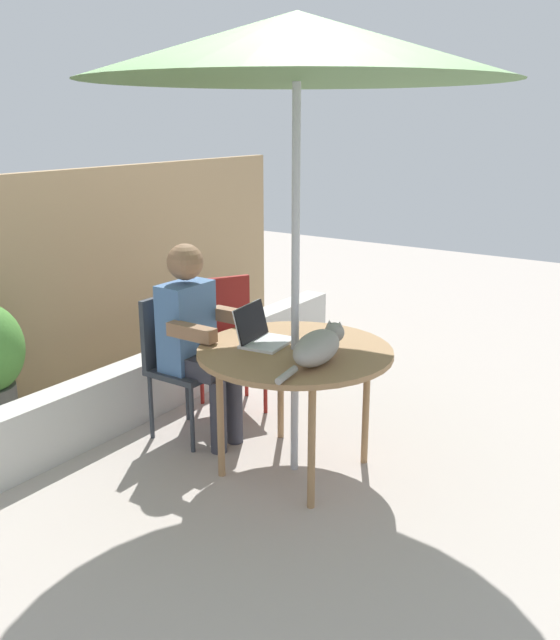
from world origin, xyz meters
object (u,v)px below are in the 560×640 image
(chair_empty, at_px, (228,332))
(person_seated, at_px, (196,332))
(patio_table, at_px, (295,359))
(laptop, at_px, (259,332))
(cat, at_px, (319,347))
(chair_occupied, at_px, (177,354))
(patio_umbrella, at_px, (297,47))

(chair_empty, bearing_deg, person_seated, -161.44)
(patio_table, distance_m, laptop, 0.26)
(patio_table, xyz_separation_m, cat, (-0.11, -0.22, 0.14))
(person_seated, xyz_separation_m, cat, (-0.11, -0.94, 0.11))
(chair_occupied, height_order, cat, cat)
(patio_umbrella, height_order, person_seated, patio_umbrella)
(patio_umbrella, relative_size, person_seated, 1.98)
(person_seated, xyz_separation_m, laptop, (-0.02, -0.49, 0.09))
(patio_table, relative_size, laptop, 3.31)
(chair_occupied, relative_size, chair_empty, 1.00)
(patio_table, relative_size, person_seated, 0.87)
(laptop, height_order, cat, laptop)
(patio_umbrella, bearing_deg, laptop, 95.53)
(patio_table, distance_m, patio_umbrella, 1.61)
(patio_umbrella, relative_size, chair_empty, 2.73)
(chair_occupied, relative_size, laptop, 2.75)
(cat, bearing_deg, chair_occupied, 84.46)
(patio_table, xyz_separation_m, laptop, (-0.02, 0.23, 0.12))
(patio_umbrella, relative_size, laptop, 7.49)
(chair_occupied, bearing_deg, laptop, -91.93)
(chair_empty, distance_m, person_seated, 0.59)
(chair_occupied, bearing_deg, cat, -95.54)
(laptop, bearing_deg, patio_umbrella, -84.47)
(patio_umbrella, height_order, chair_empty, patio_umbrella)
(patio_umbrella, bearing_deg, person_seated, 90.00)
(chair_empty, bearing_deg, patio_table, -120.61)
(chair_occupied, relative_size, person_seated, 0.73)
(chair_empty, relative_size, laptop, 2.75)
(cat, bearing_deg, chair_empty, 60.20)
(chair_empty, height_order, cat, cat)
(patio_umbrella, xyz_separation_m, cat, (-0.11, -0.22, -1.47))
(chair_empty, xyz_separation_m, laptop, (-0.56, -0.67, 0.26))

